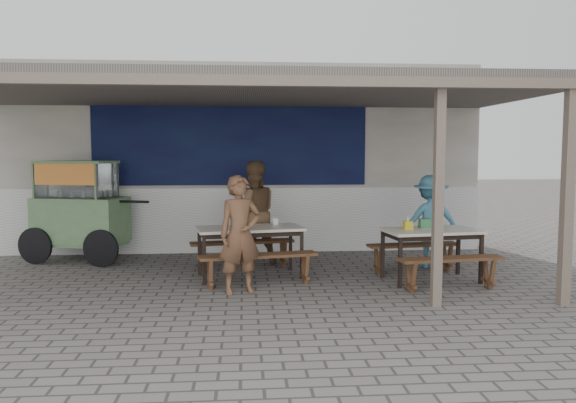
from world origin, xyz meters
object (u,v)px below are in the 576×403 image
(bench_right_wall, at_px, (413,251))
(patron_street_side, at_px, (240,235))
(patron_right_table, at_px, (431,221))
(table_right, at_px, (431,235))
(vendor_cart, at_px, (79,207))
(patron_wall_side, at_px, (253,213))
(bench_right_street, at_px, (451,266))
(table_left, at_px, (250,232))
(tissue_box, at_px, (408,225))
(bench_left_street, at_px, (258,262))
(condiment_jar, at_px, (276,221))
(bench_left_wall, at_px, (242,247))
(donation_box, at_px, (426,223))
(condiment_bowl, at_px, (244,226))

(bench_right_wall, bearing_deg, patron_street_side, -165.49)
(patron_street_side, distance_m, patron_right_table, 3.37)
(table_right, height_order, vendor_cart, vendor_cart)
(patron_wall_side, distance_m, patron_right_table, 2.89)
(patron_wall_side, bearing_deg, bench_right_street, 132.03)
(table_left, relative_size, tissue_box, 13.84)
(tissue_box, bearing_deg, bench_left_street, -174.86)
(bench_left_street, distance_m, bench_right_street, 2.60)
(table_left, xyz_separation_m, condiment_jar, (0.40, 0.25, 0.13))
(bench_left_street, bearing_deg, patron_wall_side, 80.97)
(patron_right_table, bearing_deg, bench_right_street, 85.45)
(bench_left_street, relative_size, bench_left_wall, 1.00)
(table_left, height_order, bench_left_wall, table_left)
(bench_right_wall, height_order, patron_wall_side, patron_wall_side)
(tissue_box, bearing_deg, donation_box, 24.95)
(vendor_cart, bearing_deg, donation_box, -1.39)
(bench_left_wall, relative_size, patron_right_table, 1.12)
(bench_right_wall, bearing_deg, condiment_bowl, 176.69)
(bench_right_wall, xyz_separation_m, patron_street_side, (-2.66, -1.08, 0.44))
(patron_wall_side, distance_m, condiment_jar, 0.81)
(bench_left_wall, xyz_separation_m, table_right, (2.71, -1.05, 0.33))
(tissue_box, height_order, donation_box, donation_box)
(table_left, xyz_separation_m, patron_wall_side, (0.07, 0.98, 0.18))
(table_right, height_order, patron_street_side, patron_street_side)
(patron_street_side, xyz_separation_m, patron_wall_side, (0.20, 1.93, 0.08))
(table_left, xyz_separation_m, bench_left_wall, (-0.11, 0.60, -0.33))
(table_left, relative_size, patron_right_table, 1.11)
(patron_right_table, relative_size, tissue_box, 12.51)
(donation_box, bearing_deg, bench_right_wall, 98.63)
(vendor_cart, distance_m, patron_street_side, 3.66)
(bench_left_street, distance_m, patron_right_table, 3.03)
(table_right, xyz_separation_m, condiment_bowl, (-2.69, 0.39, 0.10))
(vendor_cart, distance_m, condiment_bowl, 3.19)
(patron_right_table, height_order, condiment_bowl, patron_right_table)
(bench_right_street, bearing_deg, vendor_cart, 148.09)
(bench_right_wall, bearing_deg, bench_left_street, -170.77)
(patron_right_table, height_order, condiment_jar, patron_right_table)
(condiment_jar, height_order, condiment_bowl, condiment_jar)
(bench_left_street, distance_m, patron_wall_side, 1.66)
(patron_right_table, height_order, donation_box, patron_right_table)
(bench_left_wall, distance_m, table_right, 2.93)
(table_right, bearing_deg, vendor_cart, 153.02)
(bench_right_street, xyz_separation_m, patron_right_table, (0.23, 1.53, 0.41))
(table_left, height_order, vendor_cart, vendor_cart)
(bench_right_wall, relative_size, condiment_jar, 14.53)
(table_left, distance_m, condiment_jar, 0.49)
(bench_right_street, bearing_deg, patron_right_table, 73.78)
(vendor_cart, xyz_separation_m, patron_wall_side, (2.95, -0.49, -0.07))
(donation_box, bearing_deg, table_left, 174.29)
(vendor_cart, xyz_separation_m, patron_street_side, (2.74, -2.42, -0.15))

